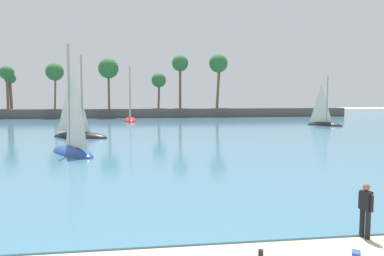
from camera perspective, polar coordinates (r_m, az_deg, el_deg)
The scene contains 7 objects.
sea at distance 63.66m, azimuth -8.22°, elevation 0.95°, with size 220.00×106.23×0.06m, color teal.
palm_headland at distance 76.82m, azimuth -11.68°, elevation 4.32°, with size 85.37×6.68×12.96m.
person_at_waterline at distance 12.76m, azimuth 24.57°, elevation -10.95°, with size 0.27×0.54×1.67m.
sailboat_near_shore at distance 40.22m, azimuth -16.59°, elevation -0.24°, with size 6.31×4.25×8.86m.
sailboat_mid_bay at distance 28.83m, azimuth -17.42°, elevation -2.25°, with size 4.62×5.92×8.52m.
sailboat_toward_headland at distance 57.67m, azimuth 19.18°, elevation 1.05°, with size 4.47×5.12×7.62m.
sailboat_far_left at distance 64.60m, azimuth -9.24°, elevation 1.80°, with size 2.43×6.83×9.74m.
Camera 1 is at (0.06, -3.78, 4.27)m, focal length 35.60 mm.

